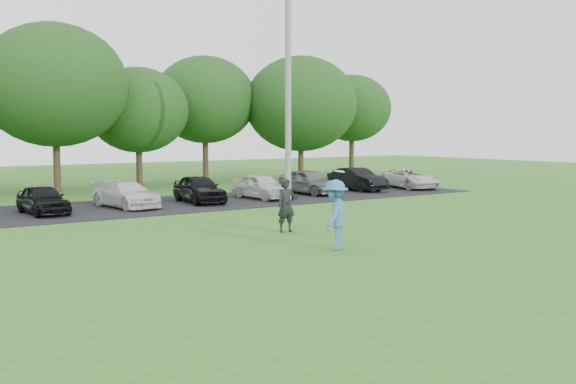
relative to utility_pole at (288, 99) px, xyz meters
name	(u,v)px	position (x,y,z in m)	size (l,w,h in m)	color
ground	(365,252)	(-5.66, -11.69, -4.57)	(100.00, 100.00, 0.00)	#277220
parking_lot	(161,205)	(-5.66, 1.31, -4.56)	(32.00, 6.50, 0.03)	black
utility_pole	(288,99)	(0.00, 0.00, 0.00)	(0.28, 0.28, 9.14)	gray
frisbee_player	(335,215)	(-6.08, -10.99, -3.64)	(1.38, 1.28, 2.11)	#3D70AE
camera_bystander	(286,205)	(-5.41, -7.74, -3.73)	(0.65, 0.47, 1.67)	black
parked_cars	(154,192)	(-6.05, 1.16, -3.96)	(31.17, 4.63, 1.24)	silver
tree_row	(114,99)	(-4.14, 11.07, 0.34)	(42.39, 9.85, 8.64)	#38281C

